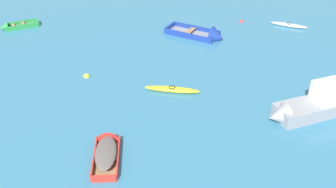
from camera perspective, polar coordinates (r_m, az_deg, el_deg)
name	(u,v)px	position (r m, az deg, el deg)	size (l,w,h in m)	color
rowboat_green_far_right	(13,27)	(34.08, -21.82, 9.14)	(3.01, 2.26, 0.83)	gray
rowboat_red_foreground_center	(107,148)	(18.87, -8.92, -7.82)	(1.51, 3.35, 1.06)	#99754C
motor_launch_grey_back_row_right	(314,105)	(22.42, 20.66, -1.49)	(5.76, 3.64, 2.08)	gray
kayak_white_far_left	(289,25)	(33.58, 17.30, 9.63)	(2.91, 1.46, 0.28)	white
kayak_yellow_midfield_right	(172,89)	(23.17, 0.61, 0.69)	(3.37, 0.85, 0.32)	yellow
rowboat_deep_blue_back_row_center	(208,36)	(30.13, 5.82, 8.49)	(4.83, 3.37, 1.51)	gray
mooring_buoy_midfield	(87,77)	(25.33, -11.83, 2.52)	(0.41, 0.41, 0.41)	yellow
mooring_buoy_near_foreground	(241,22)	(33.68, 10.68, 10.36)	(0.38, 0.38, 0.38)	red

